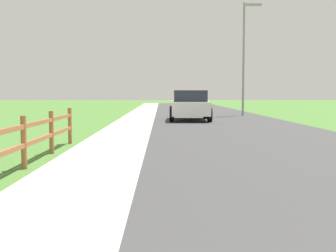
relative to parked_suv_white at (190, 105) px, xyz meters
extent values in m
plane|color=#416D2C|center=(-1.92, 2.35, -0.82)|extent=(120.00, 120.00, 0.00)
cube|color=#373737|center=(1.58, 4.35, -0.81)|extent=(7.00, 66.00, 0.01)
cube|color=#BBAB9E|center=(-4.92, 4.35, -0.81)|extent=(6.00, 66.00, 0.01)
cube|color=#416D2C|center=(-6.42, 4.35, -0.81)|extent=(5.00, 66.00, 0.00)
cylinder|color=brown|center=(-4.16, -14.48, -0.30)|extent=(0.11, 0.11, 1.04)
cylinder|color=brown|center=(-4.16, -12.43, -0.30)|extent=(0.11, 0.11, 1.04)
cylinder|color=brown|center=(-4.16, -10.39, -0.30)|extent=(0.11, 0.11, 1.04)
cube|color=white|center=(0.00, 0.07, -0.15)|extent=(2.02, 4.37, 0.70)
cube|color=#1E232B|center=(0.00, -0.20, 0.49)|extent=(1.75, 2.34, 0.59)
cylinder|color=black|center=(0.93, -1.29, -0.45)|extent=(0.24, 0.74, 0.74)
cylinder|color=black|center=(-0.99, -1.24, -0.45)|extent=(0.24, 0.74, 0.74)
cylinder|color=black|center=(0.99, 1.39, -0.45)|extent=(0.24, 0.74, 0.74)
cylinder|color=black|center=(-0.93, 1.44, -0.45)|extent=(0.24, 0.74, 0.74)
cylinder|color=gray|center=(3.76, 4.71, 2.79)|extent=(0.14, 0.14, 7.21)
cube|color=#999999|center=(4.31, 4.71, 6.24)|extent=(1.10, 0.20, 0.14)
camera|label=1|loc=(-1.52, -22.57, 0.66)|focal=45.16mm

